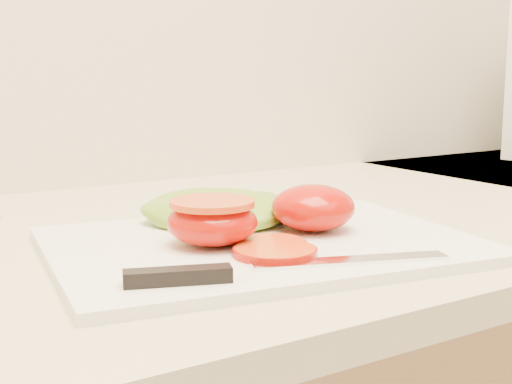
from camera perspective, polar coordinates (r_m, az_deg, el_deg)
cutting_board at (r=0.69m, az=0.45°, el=-4.24°), size 0.44×0.35×0.01m
tomato_half_dome at (r=0.72m, az=4.59°, el=-1.25°), size 0.08×0.08×0.05m
tomato_half_cut at (r=0.66m, az=-3.52°, el=-2.28°), size 0.08×0.08×0.04m
tomato_slice_0 at (r=0.63m, az=1.52°, el=-4.78°), size 0.07×0.07×0.01m
tomato_slice_1 at (r=0.66m, az=1.21°, el=-4.17°), size 0.06×0.06×0.01m
lettuce_leaf_0 at (r=0.75m, az=-3.26°, el=-1.47°), size 0.19×0.18×0.03m
lettuce_leaf_1 at (r=0.77m, az=0.05°, el=-1.30°), size 0.13×0.10×0.02m
knife at (r=0.57m, az=-0.48°, el=-6.22°), size 0.28×0.09×0.01m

